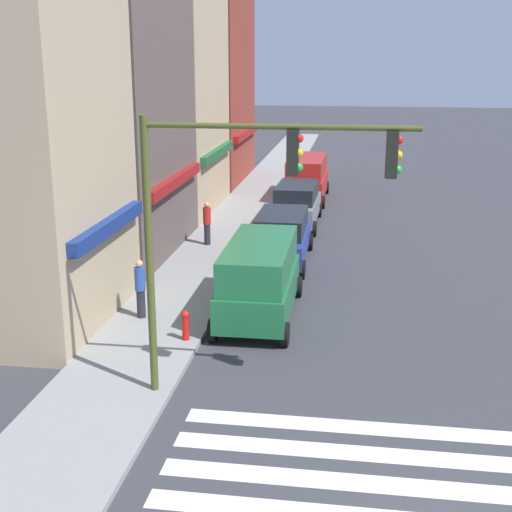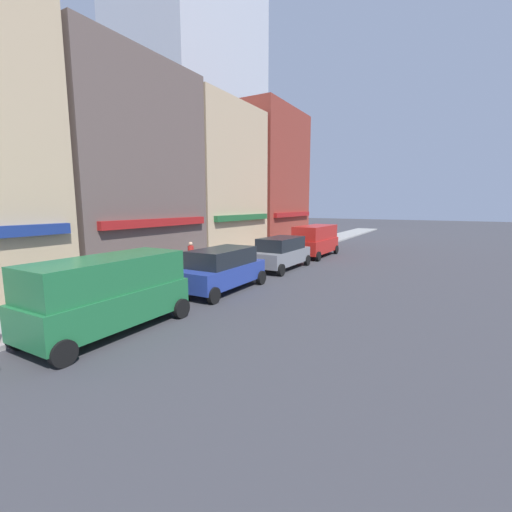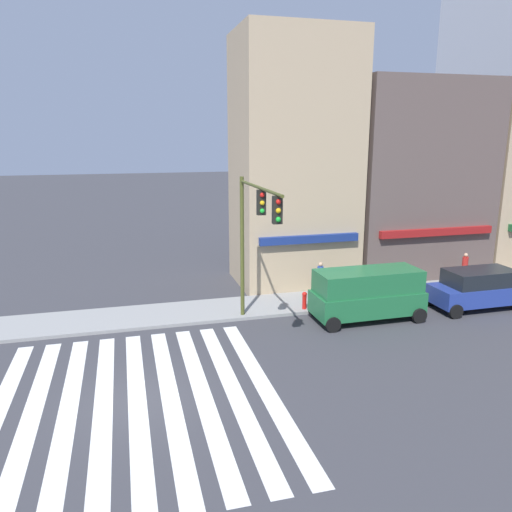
{
  "view_description": "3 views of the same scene",
  "coord_description": "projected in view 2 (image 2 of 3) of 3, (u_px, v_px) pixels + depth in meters",
  "views": [
    {
      "loc": [
        -9.72,
        1.82,
        7.75
      ],
      "look_at": [
        4.98,
        4.0,
        3.5
      ],
      "focal_mm": 50.0,
      "sensor_mm": 36.0,
      "label": 1
    },
    {
      "loc": [
        3.84,
        -4.29,
        3.91
      ],
      "look_at": [
        19.46,
        4.7,
        1.2
      ],
      "focal_mm": 24.0,
      "sensor_mm": 36.0,
      "label": 2
    },
    {
      "loc": [
        -0.05,
        -14.81,
        8.23
      ],
      "look_at": [
        4.98,
        4.0,
        3.5
      ],
      "focal_mm": 35.0,
      "sensor_mm": 36.0,
      "label": 3
    }
  ],
  "objects": [
    {
      "name": "pedestrian_red_jacket",
      "position": [
        191.0,
        257.0,
        18.6
      ],
      "size": [
        0.32,
        0.32,
        1.77
      ],
      "rotation": [
        0.0,
        0.0,
        5.25
      ],
      "color": "#23232D",
      "rests_on": "sidewalk_left"
    },
    {
      "name": "storefront_row",
      "position": [
        187.0,
        172.0,
        22.95
      ],
      "size": [
        32.13,
        5.3,
        13.56
      ],
      "color": "tan",
      "rests_on": "ground_plane"
    },
    {
      "name": "pedestrian_blue_shirt",
      "position": [
        18.0,
        291.0,
        11.4
      ],
      "size": [
        0.32,
        0.32,
        1.77
      ],
      "rotation": [
        0.0,
        0.0,
        1.69
      ],
      "color": "#23232D",
      "rests_on": "sidewalk_left"
    },
    {
      "name": "tower_distant",
      "position": [
        192.0,
        55.0,
        47.25
      ],
      "size": [
        19.71,
        13.58,
        48.84
      ],
      "color": "#B2B7C1",
      "rests_on": "ground_plane"
    },
    {
      "name": "van_green",
      "position": [
        108.0,
        291.0,
        10.45
      ],
      "size": [
        5.02,
        2.22,
        2.34
      ],
      "rotation": [
        0.0,
        0.0,
        0.01
      ],
      "color": "#1E6638",
      "rests_on": "ground_plane"
    },
    {
      "name": "suv_grey",
      "position": [
        281.0,
        252.0,
        20.88
      ],
      "size": [
        4.73,
        2.12,
        1.94
      ],
      "rotation": [
        0.0,
        0.0,
        -0.02
      ],
      "color": "slate",
      "rests_on": "ground_plane"
    },
    {
      "name": "van_red",
      "position": [
        315.0,
        240.0,
        25.97
      ],
      "size": [
        5.03,
        2.22,
        2.34
      ],
      "rotation": [
        0.0,
        0.0,
        -0.02
      ],
      "color": "#B21E19",
      "rests_on": "ground_plane"
    },
    {
      "name": "suv_blue",
      "position": [
        222.0,
        268.0,
        15.6
      ],
      "size": [
        4.71,
        2.12,
        1.94
      ],
      "rotation": [
        0.0,
        0.0,
        0.01
      ],
      "color": "navy",
      "rests_on": "ground_plane"
    }
  ]
}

